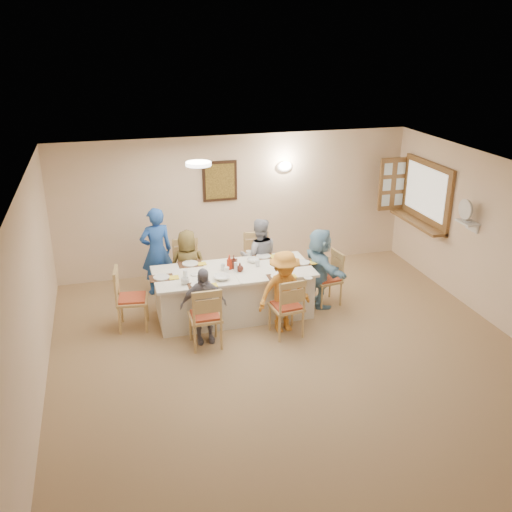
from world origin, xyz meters
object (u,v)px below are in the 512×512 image
object	(u,v)px
chair_right_end	(327,278)
caregiver	(157,251)
chair_front_left	(205,315)
condiment_ketchup	(229,262)
diner_front_left	(203,305)
chair_front_right	(286,305)
serving_hatch	(427,194)
chair_back_right	(257,263)
diner_front_right	(284,292)
desk_fan	(467,213)
chair_left_end	(132,298)
diner_back_left	(188,267)
dining_table	(234,293)
diner_right_end	(320,267)
diner_back_right	(259,257)
chair_back_left	(187,271)

from	to	relation	value
chair_right_end	caregiver	xyz separation A→B (m)	(-2.60, 1.15, 0.31)
chair_front_left	condiment_ketchup	xyz separation A→B (m)	(0.55, 0.86, 0.40)
chair_right_end	diner_front_left	size ratio (longest dim) A/B	0.78
diner_front_left	chair_front_right	bearing A→B (deg)	-4.72
serving_hatch	chair_back_right	bearing A→B (deg)	179.64
serving_hatch	diner_front_right	distance (m)	3.54
desk_fan	chair_left_end	distance (m)	5.29
chair_back_right	diner_front_left	world-z (taller)	diner_front_left
diner_front_left	diner_front_right	size ratio (longest dim) A/B	0.90
chair_front_left	chair_back_right	bearing A→B (deg)	-127.11
serving_hatch	desk_fan	distance (m)	1.36
diner_back_left	condiment_ketchup	world-z (taller)	diner_back_left
chair_front_left	diner_front_right	xyz separation A→B (m)	(1.20, 0.12, 0.16)
dining_table	condiment_ketchup	distance (m)	0.50
diner_right_end	chair_front_right	bearing A→B (deg)	130.02
diner_back_right	diner_front_right	world-z (taller)	diner_back_right
chair_back_left	diner_front_right	bearing A→B (deg)	-47.45
chair_front_left	chair_front_right	size ratio (longest dim) A/B	1.01
chair_back_right	chair_left_end	world-z (taller)	chair_back_right
serving_hatch	diner_front_right	world-z (taller)	serving_hatch
dining_table	chair_front_left	size ratio (longest dim) A/B	2.59
diner_front_right	condiment_ketchup	bearing A→B (deg)	124.36
chair_front_right	diner_back_right	size ratio (longest dim) A/B	0.70
chair_back_left	diner_back_left	world-z (taller)	diner_back_left
chair_left_end	diner_back_right	xyz separation A→B (m)	(2.15, 0.68, 0.18)
chair_front_left	diner_front_left	size ratio (longest dim) A/B	0.83
chair_back_left	diner_front_right	xyz separation A→B (m)	(1.20, -1.48, 0.14)
chair_back_left	chair_front_right	distance (m)	2.00
chair_back_left	chair_back_right	world-z (taller)	chair_back_right
chair_back_left	caregiver	size ratio (longest dim) A/B	0.65
chair_front_left	chair_front_right	world-z (taller)	chair_front_left
diner_back_right	diner_front_right	distance (m)	1.36
chair_back_right	diner_front_right	xyz separation A→B (m)	(0.00, -1.48, 0.13)
dining_table	diner_front_right	world-z (taller)	diner_front_right
serving_hatch	chair_back_left	bearing A→B (deg)	179.74
serving_hatch	chair_left_end	distance (m)	5.41
diner_back_right	serving_hatch	bearing A→B (deg)	-168.34
chair_front_left	diner_front_right	size ratio (longest dim) A/B	0.75
diner_front_left	diner_right_end	distance (m)	2.13
chair_left_end	diner_front_left	distance (m)	1.17
chair_back_right	diner_right_end	world-z (taller)	diner_right_end
serving_hatch	dining_table	xyz separation A→B (m)	(-3.71, -0.78, -1.12)
desk_fan	diner_front_left	world-z (taller)	desk_fan
diner_front_right	diner_right_end	distance (m)	1.07
condiment_ketchup	diner_front_left	bearing A→B (deg)	-126.71
chair_left_end	diner_back_right	bearing A→B (deg)	-65.34
caregiver	chair_back_left	bearing A→B (deg)	131.36
chair_back_right	condiment_ketchup	size ratio (longest dim) A/B	4.26
chair_right_end	chair_front_left	bearing A→B (deg)	-77.47
serving_hatch	chair_left_end	world-z (taller)	serving_hatch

